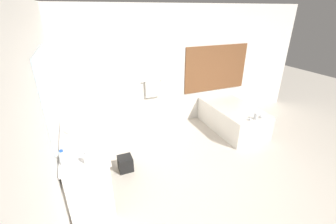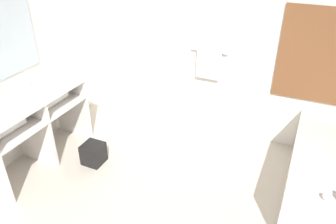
{
  "view_description": "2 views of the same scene",
  "coord_description": "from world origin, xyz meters",
  "px_view_note": "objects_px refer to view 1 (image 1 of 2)",
  "views": [
    {
      "loc": [
        -1.82,
        -2.38,
        2.58
      ],
      "look_at": [
        -0.38,
        1.06,
        0.87
      ],
      "focal_mm": 24.0,
      "sensor_mm": 36.0,
      "label": 1
    },
    {
      "loc": [
        0.87,
        -1.68,
        2.56
      ],
      "look_at": [
        -0.39,
        1.09,
        0.8
      ],
      "focal_mm": 35.0,
      "sensor_mm": 36.0,
      "label": 2
    }
  ],
  "objects_px": {
    "bathtub": "(232,116)",
    "soap_dispenser": "(86,159)",
    "water_bottle_1": "(63,158)",
    "waste_bin": "(125,164)"
  },
  "relations": [
    {
      "from": "water_bottle_1",
      "to": "soap_dispenser",
      "type": "xyz_separation_m",
      "value": [
        0.25,
        -0.09,
        -0.02
      ]
    },
    {
      "from": "soap_dispenser",
      "to": "waste_bin",
      "type": "bearing_deg",
      "value": 54.73
    },
    {
      "from": "bathtub",
      "to": "water_bottle_1",
      "type": "distance_m",
      "value": 3.79
    },
    {
      "from": "bathtub",
      "to": "water_bottle_1",
      "type": "xyz_separation_m",
      "value": [
        -3.5,
        -1.29,
        0.69
      ]
    },
    {
      "from": "bathtub",
      "to": "soap_dispenser",
      "type": "height_order",
      "value": "soap_dispenser"
    },
    {
      "from": "water_bottle_1",
      "to": "waste_bin",
      "type": "bearing_deg",
      "value": 41.68
    },
    {
      "from": "bathtub",
      "to": "waste_bin",
      "type": "height_order",
      "value": "bathtub"
    },
    {
      "from": "water_bottle_1",
      "to": "soap_dispenser",
      "type": "relative_size",
      "value": 1.23
    },
    {
      "from": "bathtub",
      "to": "soap_dispenser",
      "type": "distance_m",
      "value": 3.59
    },
    {
      "from": "water_bottle_1",
      "to": "soap_dispenser",
      "type": "distance_m",
      "value": 0.27
    }
  ]
}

